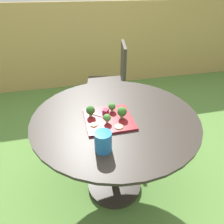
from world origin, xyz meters
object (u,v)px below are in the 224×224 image
Objects in this scene: salad_plate at (109,119)px; patio_chair at (114,77)px; drinking_glass at (103,143)px; fork at (102,116)px.

patio_chair is at bearing 74.74° from salad_plate.
patio_chair is 8.15× the size of drinking_glass.
drinking_glass is at bearing -99.36° from fork.
drinking_glass is (-0.39, -1.36, 0.24)m from patio_chair.
salad_plate is at bearing 71.54° from drinking_glass.
salad_plate is 2.25× the size of fork.
salad_plate is (-0.30, -1.11, 0.20)m from patio_chair.
fork reaches higher than salad_plate.
patio_chair is at bearing 74.13° from drinking_glass.
patio_chair is at bearing 72.45° from fork.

